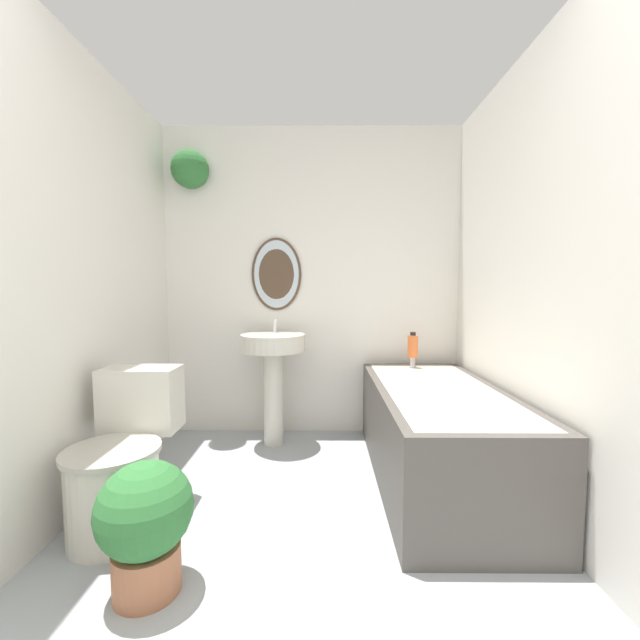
{
  "coord_description": "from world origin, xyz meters",
  "views": [
    {
      "loc": [
        0.09,
        -0.4,
        1.14
      ],
      "look_at": [
        0.07,
        1.68,
        0.98
      ],
      "focal_mm": 22.0,
      "sensor_mm": 36.0,
      "label": 1
    }
  ],
  "objects_px": {
    "shampoo_bottle": "(413,346)",
    "potted_plant": "(145,521)",
    "toilet": "(123,461)",
    "pedestal_sink": "(273,362)",
    "bathtub": "(437,432)"
  },
  "relations": [
    {
      "from": "shampoo_bottle",
      "to": "potted_plant",
      "type": "xyz_separation_m",
      "value": [
        -1.33,
        -1.5,
        -0.45
      ]
    },
    {
      "from": "toilet",
      "to": "shampoo_bottle",
      "type": "xyz_separation_m",
      "value": [
        1.63,
        1.07,
        0.41
      ]
    },
    {
      "from": "toilet",
      "to": "pedestal_sink",
      "type": "distance_m",
      "value": 1.21
    },
    {
      "from": "bathtub",
      "to": "potted_plant",
      "type": "relative_size",
      "value": 3.09
    },
    {
      "from": "shampoo_bottle",
      "to": "bathtub",
      "type": "bearing_deg",
      "value": -88.69
    },
    {
      "from": "pedestal_sink",
      "to": "shampoo_bottle",
      "type": "relative_size",
      "value": 4.92
    },
    {
      "from": "toilet",
      "to": "potted_plant",
      "type": "height_order",
      "value": "toilet"
    },
    {
      "from": "toilet",
      "to": "shampoo_bottle",
      "type": "height_order",
      "value": "shampoo_bottle"
    },
    {
      "from": "toilet",
      "to": "bathtub",
      "type": "height_order",
      "value": "toilet"
    },
    {
      "from": "bathtub",
      "to": "toilet",
      "type": "bearing_deg",
      "value": -164.52
    },
    {
      "from": "potted_plant",
      "to": "toilet",
      "type": "bearing_deg",
      "value": 125.34
    },
    {
      "from": "potted_plant",
      "to": "bathtub",
      "type": "bearing_deg",
      "value": 33.13
    },
    {
      "from": "toilet",
      "to": "bathtub",
      "type": "xyz_separation_m",
      "value": [
        1.65,
        0.46,
        -0.02
      ]
    },
    {
      "from": "toilet",
      "to": "pedestal_sink",
      "type": "relative_size",
      "value": 0.8
    },
    {
      "from": "toilet",
      "to": "shampoo_bottle",
      "type": "bearing_deg",
      "value": 33.26
    }
  ]
}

